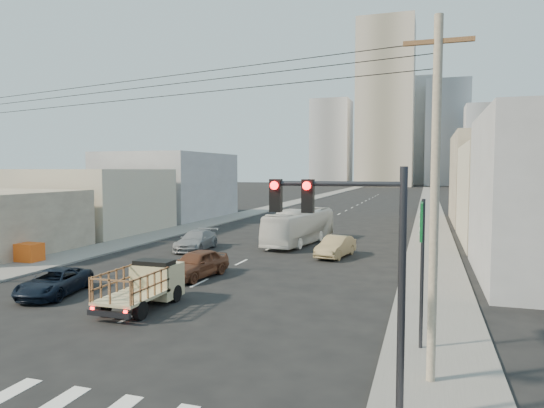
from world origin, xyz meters
The scene contains 24 objects.
ground centered at (0.00, 0.00, 0.00)m, with size 420.00×420.00×0.00m, color black.
sidewalk_left centered at (-11.75, 70.00, 0.06)m, with size 3.50×180.00×0.12m, color slate.
sidewalk_right centered at (11.75, 70.00, 0.06)m, with size 3.50×180.00×0.12m, color slate.
lane_dashes centered at (0.00, 53.00, 0.01)m, with size 0.15×104.00×0.01m.
flatbed_pickup centered at (-0.25, 3.17, 1.09)m, with size 1.95×4.41×1.90m.
navy_pickup centered at (-5.44, 3.64, 0.61)m, with size 2.03×4.40×1.22m, color black.
city_bus centered at (1.58, 22.86, 1.39)m, with size 2.33×9.96×2.77m, color silver.
sedan_brown centered at (-0.72, 9.13, 0.76)m, with size 1.80×4.48×1.53m, color brown.
sedan_tan centered at (5.43, 17.76, 0.71)m, with size 1.51×4.33×1.43m, color #8F7B53.
sedan_grey centered at (-4.96, 17.49, 0.72)m, with size 2.02×4.96×1.44m, color gray.
traffic_signal centered at (9.77, -3.51, 4.08)m, with size 3.23×0.35×6.00m.
green_sign centered at (11.16, 1.50, 3.74)m, with size 0.18×1.60×5.00m.
utility_pole centered at (11.50, -1.00, 5.19)m, with size 1.80×0.24×10.00m.
overhead_wires centered at (0.00, 1.50, 8.97)m, with size 23.01×5.02×0.72m.
crate_stack centered at (-13.00, 9.66, 0.69)m, with size 1.80×1.20×1.14m.
bldg_right_mid centered at (19.50, 28.00, 4.00)m, with size 11.00×14.00×8.00m, color #C0B29A.
bldg_right_far centered at (20.00, 44.00, 5.00)m, with size 12.00×16.00×10.00m, color gray.
bldg_left_mid centered at (-19.00, 24.00, 3.00)m, with size 11.00×12.00×6.00m, color #C0B29A.
bldg_left_far centered at (-19.50, 39.00, 4.00)m, with size 12.00×16.00×8.00m, color #99999B.
high_rise_tower centered at (-4.00, 170.00, 30.00)m, with size 20.00×20.00×60.00m, color gray.
midrise_ne centered at (18.00, 185.00, 20.00)m, with size 16.00×16.00×40.00m, color gray.
midrise_nw centered at (-26.00, 180.00, 17.00)m, with size 15.00×15.00×34.00m, color gray.
midrise_back centered at (6.00, 200.00, 22.00)m, with size 18.00×18.00×44.00m, color #99999B.
midrise_east centered at (30.00, 165.00, 14.00)m, with size 14.00×14.00×28.00m, color gray.
Camera 1 is at (11.31, -14.72, 5.92)m, focal length 32.00 mm.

